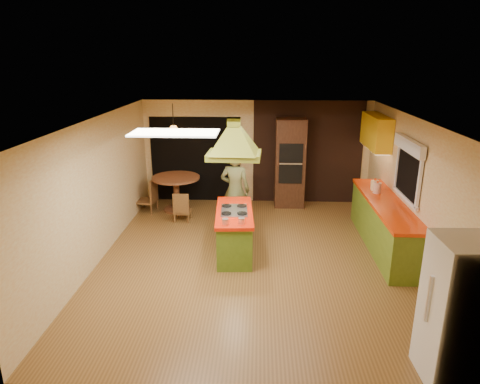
{
  "coord_description": "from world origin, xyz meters",
  "views": [
    {
      "loc": [
        0.07,
        -7.03,
        3.5
      ],
      "look_at": [
        -0.26,
        0.33,
        1.15
      ],
      "focal_mm": 32.0,
      "sensor_mm": 36.0,
      "label": 1
    }
  ],
  "objects_px": {
    "man": "(235,190)",
    "wall_oven": "(290,163)",
    "dining_table": "(176,187)",
    "refrigerator": "(461,312)",
    "canister_large": "(375,185)",
    "kitchen_island": "(234,231)"
  },
  "relations": [
    {
      "from": "man",
      "to": "wall_oven",
      "type": "relative_size",
      "value": 0.8
    },
    {
      "from": "dining_table",
      "to": "man",
      "type": "bearing_deg",
      "value": -36.09
    },
    {
      "from": "refrigerator",
      "to": "canister_large",
      "type": "distance_m",
      "value": 4.18
    },
    {
      "from": "kitchen_island",
      "to": "dining_table",
      "type": "distance_m",
      "value": 2.67
    },
    {
      "from": "man",
      "to": "refrigerator",
      "type": "height_order",
      "value": "refrigerator"
    },
    {
      "from": "dining_table",
      "to": "refrigerator",
      "type": "bearing_deg",
      "value": -52.17
    },
    {
      "from": "wall_oven",
      "to": "dining_table",
      "type": "bearing_deg",
      "value": -169.51
    },
    {
      "from": "kitchen_island",
      "to": "canister_large",
      "type": "xyz_separation_m",
      "value": [
        2.76,
        1.05,
        0.61
      ]
    },
    {
      "from": "kitchen_island",
      "to": "canister_large",
      "type": "distance_m",
      "value": 3.02
    },
    {
      "from": "kitchen_island",
      "to": "dining_table",
      "type": "bearing_deg",
      "value": 120.42
    },
    {
      "from": "refrigerator",
      "to": "wall_oven",
      "type": "bearing_deg",
      "value": 102.7
    },
    {
      "from": "dining_table",
      "to": "canister_large",
      "type": "bearing_deg",
      "value": -15.26
    },
    {
      "from": "dining_table",
      "to": "wall_oven",
      "type": "bearing_deg",
      "value": 10.78
    },
    {
      "from": "dining_table",
      "to": "canister_large",
      "type": "xyz_separation_m",
      "value": [
        4.25,
        -1.16,
        0.44
      ]
    },
    {
      "from": "man",
      "to": "canister_large",
      "type": "bearing_deg",
      "value": -171.43
    },
    {
      "from": "kitchen_island",
      "to": "man",
      "type": "xyz_separation_m",
      "value": [
        -0.05,
        1.17,
        0.43
      ]
    },
    {
      "from": "kitchen_island",
      "to": "refrigerator",
      "type": "relative_size",
      "value": 0.98
    },
    {
      "from": "refrigerator",
      "to": "dining_table",
      "type": "relative_size",
      "value": 1.53
    },
    {
      "from": "refrigerator",
      "to": "kitchen_island",
      "type": "bearing_deg",
      "value": 128.84
    },
    {
      "from": "man",
      "to": "canister_large",
      "type": "relative_size",
      "value": 8.11
    },
    {
      "from": "man",
      "to": "dining_table",
      "type": "distance_m",
      "value": 1.8
    },
    {
      "from": "wall_oven",
      "to": "dining_table",
      "type": "relative_size",
      "value": 1.91
    }
  ]
}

